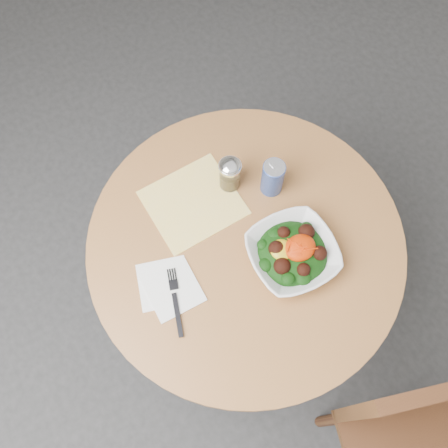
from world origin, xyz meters
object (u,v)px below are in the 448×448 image
salad_bowl (292,253)px  beverage_can (273,178)px  chair (414,435)px  spice_shaker (230,174)px

salad_bowl → beverage_can: (0.07, 0.21, 0.03)m
chair → beverage_can: (-0.00, 0.79, 0.32)m
chair → spice_shaker: bearing=96.7°
chair → spice_shaker: size_ratio=7.55×
chair → salad_bowl: 0.65m
chair → beverage_can: size_ratio=7.16×
salad_bowl → chair: bearing=-82.5°
chair → beverage_can: 0.85m
beverage_can → salad_bowl: bearing=-108.7°
salad_bowl → spice_shaker: bearing=95.2°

